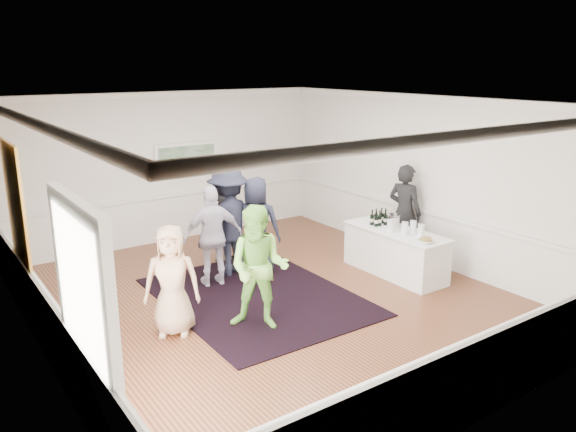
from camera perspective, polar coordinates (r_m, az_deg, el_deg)
floor at (r=9.34m, az=-1.57°, el=-8.44°), size 8.00×8.00×0.00m
ceiling at (r=8.57m, az=-1.73°, el=11.54°), size 7.00×8.00×0.02m
wall_left at (r=7.56m, az=-24.40°, el=-2.71°), size 0.02×8.00×3.20m
wall_right at (r=11.09m, az=13.66°, el=3.62°), size 0.02×8.00×3.20m
wall_back at (r=12.29m, az=-12.01°, el=4.83°), size 7.00×0.02×3.20m
wall_front at (r=6.05m, az=19.84°, el=-6.57°), size 7.00×0.02×3.20m
wainscoting at (r=9.15m, az=-1.60°, el=-5.58°), size 7.00×8.00×1.00m
mirror at (r=8.76m, az=-25.90°, el=0.81°), size 0.05×1.25×1.85m
doorway at (r=5.88m, az=-20.01°, el=-9.16°), size 0.10×1.78×2.56m
landscape_painting at (r=12.37m, az=-10.25°, el=5.84°), size 1.44×0.06×0.66m
area_rug at (r=9.43m, az=-3.16°, el=-8.17°), size 2.86×3.73×0.02m
serving_table at (r=10.46m, az=10.82°, el=-3.61°), size 0.79×2.06×0.83m
bartender at (r=11.13m, az=11.75°, el=0.35°), size 0.61×0.78×1.90m
guest_tan at (r=8.10m, az=-11.72°, el=-6.42°), size 0.94×0.84×1.61m
guest_green at (r=8.08m, az=-2.96°, el=-5.30°), size 1.12×1.12×1.84m
guest_lilac at (r=9.72m, az=-7.61°, el=-2.06°), size 1.10×0.63×1.77m
guest_dark_a at (r=10.17m, az=-6.04°, el=-0.55°), size 1.40×0.95×2.00m
guest_dark_b at (r=10.91m, az=-6.44°, el=-0.06°), size 0.70×0.51×1.78m
guest_navy at (r=10.21m, az=-3.26°, el=-1.00°), size 1.04×1.01×1.80m
wine_bottles at (r=10.61m, az=9.28°, el=-0.07°), size 0.35×0.22×0.31m
juice_pitchers at (r=10.12m, az=12.02°, el=-1.15°), size 0.40×0.64×0.24m
ice_bucket at (r=10.48m, az=10.61°, el=-0.55°), size 0.26×0.26×0.24m
nut_bowl at (r=9.74m, az=13.83°, el=-2.42°), size 0.28×0.28×0.08m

